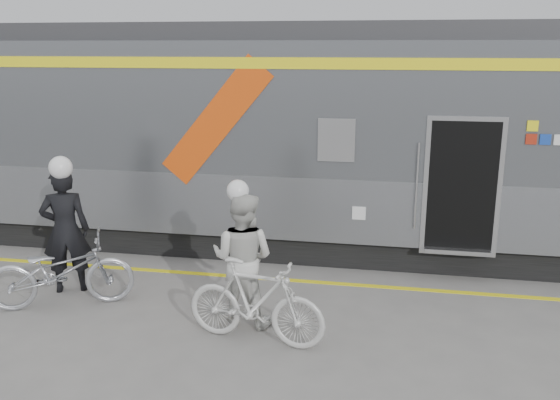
% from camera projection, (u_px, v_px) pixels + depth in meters
% --- Properties ---
extents(ground, '(90.00, 90.00, 0.00)m').
position_uv_depth(ground, '(205.00, 338.00, 7.77)').
color(ground, slate).
rests_on(ground, ground).
extents(train, '(24.00, 3.17, 4.10)m').
position_uv_depth(train, '(333.00, 138.00, 11.02)').
color(train, black).
rests_on(train, ground).
extents(safety_strip, '(24.00, 0.12, 0.01)m').
position_uv_depth(safety_strip, '(245.00, 277.00, 9.82)').
color(safety_strip, yellow).
rests_on(safety_strip, ground).
extents(man, '(0.85, 0.72, 1.97)m').
position_uv_depth(man, '(65.00, 230.00, 9.06)').
color(man, black).
rests_on(man, ground).
extents(bicycle_left, '(2.18, 1.49, 1.08)m').
position_uv_depth(bicycle_left, '(61.00, 271.00, 8.61)').
color(bicycle_left, '#B3B5BB').
rests_on(bicycle_left, ground).
extents(woman, '(1.00, 0.84, 1.85)m').
position_uv_depth(woman, '(243.00, 259.00, 8.03)').
color(woman, silver).
rests_on(woman, ground).
extents(bicycle_right, '(1.92, 0.82, 1.12)m').
position_uv_depth(bicycle_right, '(255.00, 302.00, 7.54)').
color(bicycle_right, silver).
rests_on(bicycle_right, ground).
extents(helmet_man, '(0.34, 0.34, 0.34)m').
position_uv_depth(helmet_man, '(58.00, 156.00, 8.76)').
color(helmet_man, white).
rests_on(helmet_man, man).
extents(helmet_woman, '(0.30, 0.30, 0.30)m').
position_uv_depth(helmet_woman, '(241.00, 182.00, 7.75)').
color(helmet_woman, white).
rests_on(helmet_woman, woman).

